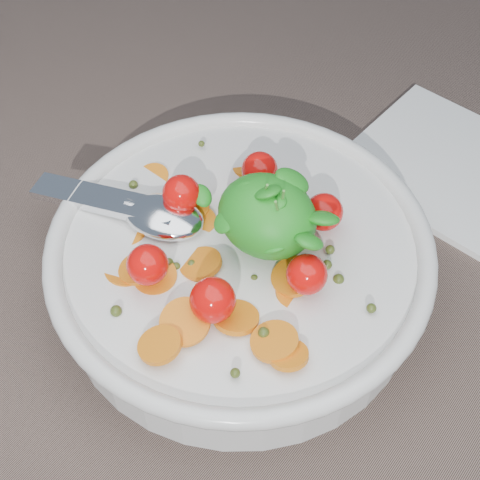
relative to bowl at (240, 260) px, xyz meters
The scene contains 3 objects.
ground 0.05m from the bowl, 40.48° to the left, with size 6.00×6.00×0.00m, color #725D51.
bowl is the anchor object (origin of this frame).
napkin 0.23m from the bowl, 71.78° to the left, with size 0.17×0.15×0.01m, color white.
Camera 1 is at (0.16, -0.26, 0.43)m, focal length 50.00 mm.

